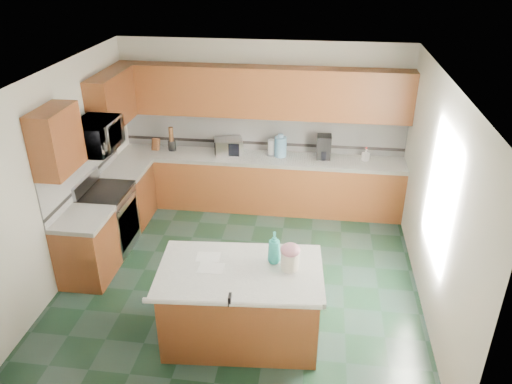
# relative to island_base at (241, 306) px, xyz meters

# --- Properties ---
(floor) EXTENTS (4.60, 4.60, 0.00)m
(floor) POSITION_rel_island_base_xyz_m (-0.17, 1.08, -0.43)
(floor) COLOR black
(floor) RESTS_ON ground
(ceiling) EXTENTS (4.60, 4.60, 0.00)m
(ceiling) POSITION_rel_island_base_xyz_m (-0.17, 1.08, 2.27)
(ceiling) COLOR white
(ceiling) RESTS_ON ground
(wall_back) EXTENTS (4.60, 0.04, 2.70)m
(wall_back) POSITION_rel_island_base_xyz_m (-0.17, 3.40, 0.92)
(wall_back) COLOR silver
(wall_back) RESTS_ON ground
(wall_front) EXTENTS (4.60, 0.04, 2.70)m
(wall_front) POSITION_rel_island_base_xyz_m (-0.17, -1.24, 0.92)
(wall_front) COLOR silver
(wall_front) RESTS_ON ground
(wall_left) EXTENTS (0.04, 4.60, 2.70)m
(wall_left) POSITION_rel_island_base_xyz_m (-2.49, 1.08, 0.92)
(wall_left) COLOR silver
(wall_left) RESTS_ON ground
(wall_right) EXTENTS (0.04, 4.60, 2.70)m
(wall_right) POSITION_rel_island_base_xyz_m (2.15, 1.08, 0.92)
(wall_right) COLOR silver
(wall_right) RESTS_ON ground
(back_base_cab) EXTENTS (4.60, 0.60, 0.86)m
(back_base_cab) POSITION_rel_island_base_xyz_m (-0.17, 3.08, 0.00)
(back_base_cab) COLOR black
(back_base_cab) RESTS_ON ground
(back_countertop) EXTENTS (4.60, 0.64, 0.06)m
(back_countertop) POSITION_rel_island_base_xyz_m (-0.17, 3.08, 0.46)
(back_countertop) COLOR white
(back_countertop) RESTS_ON back_base_cab
(back_upper_cab) EXTENTS (4.60, 0.33, 0.78)m
(back_upper_cab) POSITION_rel_island_base_xyz_m (-0.17, 3.22, 1.51)
(back_upper_cab) COLOR black
(back_upper_cab) RESTS_ON wall_back
(back_backsplash) EXTENTS (4.60, 0.02, 0.63)m
(back_backsplash) POSITION_rel_island_base_xyz_m (-0.17, 3.37, 0.81)
(back_backsplash) COLOR silver
(back_backsplash) RESTS_ON back_countertop
(back_accent_band) EXTENTS (4.60, 0.01, 0.05)m
(back_accent_band) POSITION_rel_island_base_xyz_m (-0.17, 3.36, 0.61)
(back_accent_band) COLOR black
(back_accent_band) RESTS_ON back_countertop
(left_base_cab_rear) EXTENTS (0.60, 0.82, 0.86)m
(left_base_cab_rear) POSITION_rel_island_base_xyz_m (-2.17, 2.37, 0.00)
(left_base_cab_rear) COLOR black
(left_base_cab_rear) RESTS_ON ground
(left_counter_rear) EXTENTS (0.64, 0.82, 0.06)m
(left_counter_rear) POSITION_rel_island_base_xyz_m (-2.17, 2.37, 0.46)
(left_counter_rear) COLOR white
(left_counter_rear) RESTS_ON left_base_cab_rear
(left_base_cab_front) EXTENTS (0.60, 0.72, 0.86)m
(left_base_cab_front) POSITION_rel_island_base_xyz_m (-2.17, 0.84, 0.00)
(left_base_cab_front) COLOR black
(left_base_cab_front) RESTS_ON ground
(left_counter_front) EXTENTS (0.64, 0.72, 0.06)m
(left_counter_front) POSITION_rel_island_base_xyz_m (-2.17, 0.84, 0.46)
(left_counter_front) COLOR white
(left_counter_front) RESTS_ON left_base_cab_front
(left_backsplash) EXTENTS (0.02, 2.30, 0.63)m
(left_backsplash) POSITION_rel_island_base_xyz_m (-2.46, 1.63, 0.81)
(left_backsplash) COLOR silver
(left_backsplash) RESTS_ON wall_left
(left_accent_band) EXTENTS (0.01, 2.30, 0.05)m
(left_accent_band) POSITION_rel_island_base_xyz_m (-2.45, 1.63, 0.61)
(left_accent_band) COLOR black
(left_accent_band) RESTS_ON wall_left
(left_upper_cab_rear) EXTENTS (0.33, 1.09, 0.78)m
(left_upper_cab_rear) POSITION_rel_island_base_xyz_m (-2.30, 2.51, 1.51)
(left_upper_cab_rear) COLOR black
(left_upper_cab_rear) RESTS_ON wall_left
(left_upper_cab_front) EXTENTS (0.33, 0.72, 0.78)m
(left_upper_cab_front) POSITION_rel_island_base_xyz_m (-2.30, 0.84, 1.51)
(left_upper_cab_front) COLOR black
(left_upper_cab_front) RESTS_ON wall_left
(range_body) EXTENTS (0.60, 0.76, 0.88)m
(range_body) POSITION_rel_island_base_xyz_m (-2.17, 1.58, 0.01)
(range_body) COLOR #B7B7BC
(range_body) RESTS_ON ground
(range_oven_door) EXTENTS (0.02, 0.68, 0.55)m
(range_oven_door) POSITION_rel_island_base_xyz_m (-1.88, 1.58, -0.03)
(range_oven_door) COLOR black
(range_oven_door) RESTS_ON range_body
(range_cooktop) EXTENTS (0.62, 0.78, 0.04)m
(range_cooktop) POSITION_rel_island_base_xyz_m (-2.17, 1.58, 0.47)
(range_cooktop) COLOR black
(range_cooktop) RESTS_ON range_body
(range_handle) EXTENTS (0.02, 0.66, 0.02)m
(range_handle) POSITION_rel_island_base_xyz_m (-1.85, 1.58, 0.35)
(range_handle) COLOR #B7B7BC
(range_handle) RESTS_ON range_body
(range_backguard) EXTENTS (0.06, 0.76, 0.18)m
(range_backguard) POSITION_rel_island_base_xyz_m (-2.43, 1.58, 0.59)
(range_backguard) COLOR #B7B7BC
(range_backguard) RESTS_ON range_body
(microwave) EXTENTS (0.50, 0.73, 0.41)m
(microwave) POSITION_rel_island_base_xyz_m (-2.17, 1.58, 1.30)
(microwave) COLOR #B7B7BC
(microwave) RESTS_ON wall_left
(island_base) EXTENTS (1.72, 1.07, 0.86)m
(island_base) POSITION_rel_island_base_xyz_m (0.00, 0.00, 0.00)
(island_base) COLOR black
(island_base) RESTS_ON ground
(island_top) EXTENTS (1.83, 1.17, 0.06)m
(island_top) POSITION_rel_island_base_xyz_m (-0.00, 0.00, 0.46)
(island_top) COLOR white
(island_top) RESTS_ON island_base
(island_bullnose) EXTENTS (1.75, 0.19, 0.06)m
(island_bullnose) POSITION_rel_island_base_xyz_m (-0.00, -0.52, 0.46)
(island_bullnose) COLOR white
(island_bullnose) RESTS_ON island_base
(treat_jar) EXTENTS (0.20, 0.20, 0.20)m
(treat_jar) POSITION_rel_island_base_xyz_m (0.52, 0.09, 0.59)
(treat_jar) COLOR white
(treat_jar) RESTS_ON island_top
(treat_jar_lid) EXTENTS (0.21, 0.21, 0.13)m
(treat_jar_lid) POSITION_rel_island_base_xyz_m (0.52, 0.09, 0.72)
(treat_jar_lid) COLOR #CC7F96
(treat_jar_lid) RESTS_ON treat_jar
(treat_jar_knob) EXTENTS (0.07, 0.02, 0.02)m
(treat_jar_knob) POSITION_rel_island_base_xyz_m (0.52, 0.09, 0.77)
(treat_jar_knob) COLOR tan
(treat_jar_knob) RESTS_ON treat_jar_lid
(treat_jar_knob_end_l) EXTENTS (0.04, 0.04, 0.04)m
(treat_jar_knob_end_l) POSITION_rel_island_base_xyz_m (0.48, 0.09, 0.77)
(treat_jar_knob_end_l) COLOR tan
(treat_jar_knob_end_l) RESTS_ON treat_jar_lid
(treat_jar_knob_end_r) EXTENTS (0.04, 0.04, 0.04)m
(treat_jar_knob_end_r) POSITION_rel_island_base_xyz_m (0.55, 0.09, 0.77)
(treat_jar_knob_end_r) COLOR tan
(treat_jar_knob_end_r) RESTS_ON treat_jar_lid
(soap_bottle_island) EXTENTS (0.15, 0.15, 0.37)m
(soap_bottle_island) POSITION_rel_island_base_xyz_m (0.34, 0.19, 0.67)
(soap_bottle_island) COLOR teal
(soap_bottle_island) RESTS_ON island_top
(paper_sheet_a) EXTENTS (0.27, 0.20, 0.00)m
(paper_sheet_a) POSITION_rel_island_base_xyz_m (-0.31, -0.01, 0.49)
(paper_sheet_a) COLOR white
(paper_sheet_a) RESTS_ON island_top
(paper_sheet_b) EXTENTS (0.27, 0.22, 0.00)m
(paper_sheet_b) POSITION_rel_island_base_xyz_m (-0.39, 0.18, 0.49)
(paper_sheet_b) COLOR white
(paper_sheet_b) RESTS_ON island_top
(clamp_body) EXTENTS (0.03, 0.10, 0.08)m
(clamp_body) POSITION_rel_island_base_xyz_m (-0.02, -0.50, 0.50)
(clamp_body) COLOR black
(clamp_body) RESTS_ON island_top
(clamp_handle) EXTENTS (0.02, 0.07, 0.02)m
(clamp_handle) POSITION_rel_island_base_xyz_m (-0.02, -0.56, 0.48)
(clamp_handle) COLOR black
(clamp_handle) RESTS_ON island_top
(knife_block) EXTENTS (0.12, 0.16, 0.21)m
(knife_block) POSITION_rel_island_base_xyz_m (-1.92, 3.13, 0.59)
(knife_block) COLOR #472814
(knife_block) RESTS_ON back_countertop
(utensil_crock) EXTENTS (0.13, 0.13, 0.16)m
(utensil_crock) POSITION_rel_island_base_xyz_m (-1.65, 3.16, 0.57)
(utensil_crock) COLOR black
(utensil_crock) RESTS_ON back_countertop
(utensil_bundle) EXTENTS (0.08, 0.08, 0.24)m
(utensil_bundle) POSITION_rel_island_base_xyz_m (-1.65, 3.16, 0.77)
(utensil_bundle) COLOR #472814
(utensil_bundle) RESTS_ON utensil_crock
(toaster_oven) EXTENTS (0.50, 0.41, 0.25)m
(toaster_oven) POSITION_rel_island_base_xyz_m (-0.69, 3.13, 0.62)
(toaster_oven) COLOR #B7B7BC
(toaster_oven) RESTS_ON back_countertop
(toaster_oven_door) EXTENTS (0.40, 0.01, 0.21)m
(toaster_oven_door) POSITION_rel_island_base_xyz_m (-0.69, 2.99, 0.62)
(toaster_oven_door) COLOR black
(toaster_oven_door) RESTS_ON toaster_oven
(paper_towel) EXTENTS (0.11, 0.11, 0.26)m
(paper_towel) POSITION_rel_island_base_xyz_m (0.00, 3.18, 0.62)
(paper_towel) COLOR white
(paper_towel) RESTS_ON back_countertop
(paper_towel_base) EXTENTS (0.17, 0.17, 0.01)m
(paper_towel_base) POSITION_rel_island_base_xyz_m (0.00, 3.18, 0.50)
(paper_towel_base) COLOR #B7B7BC
(paper_towel_base) RESTS_ON back_countertop
(water_jug) EXTENTS (0.20, 0.20, 0.32)m
(water_jug) POSITION_rel_island_base_xyz_m (0.15, 3.14, 0.65)
(water_jug) COLOR #6397BC
(water_jug) RESTS_ON back_countertop
(water_jug_neck) EXTENTS (0.09, 0.09, 0.05)m
(water_jug_neck) POSITION_rel_island_base_xyz_m (0.15, 3.14, 0.83)
(water_jug_neck) COLOR #6397BC
(water_jug_neck) RESTS_ON water_jug
(coffee_maker) EXTENTS (0.23, 0.25, 0.38)m
(coffee_maker) POSITION_rel_island_base_xyz_m (0.84, 3.16, 0.68)
(coffee_maker) COLOR black
(coffee_maker) RESTS_ON back_countertop
(coffee_carafe) EXTENTS (0.16, 0.16, 0.16)m
(coffee_carafe) POSITION_rel_island_base_xyz_m (0.84, 3.11, 0.57)
(coffee_carafe) COLOR black
(coffee_carafe) RESTS_ON back_countertop
(soap_bottle_back) EXTENTS (0.13, 0.13, 0.20)m
(soap_bottle_back) POSITION_rel_island_base_xyz_m (1.50, 3.13, 0.59)
(soap_bottle_back) COLOR white
(soap_bottle_back) RESTS_ON back_countertop
(soap_back_cap) EXTENTS (0.02, 0.02, 0.03)m
(soap_back_cap) POSITION_rel_island_base_xyz_m (1.50, 3.13, 0.70)
(soap_back_cap) COLOR red
(soap_back_cap) RESTS_ON soap_bottle_back
(window_light_proxy) EXTENTS (0.02, 1.40, 1.10)m
(window_light_proxy) POSITION_rel_island_base_xyz_m (2.12, 0.88, 1.07)
(window_light_proxy) COLOR white
(window_light_proxy) RESTS_ON wall_right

